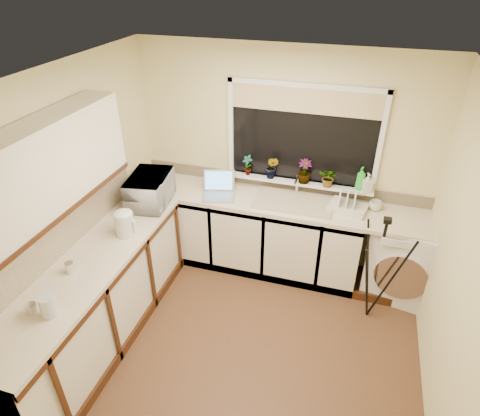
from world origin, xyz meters
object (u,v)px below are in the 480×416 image
Objects in this scene: cup_back at (375,206)px; steel_jar at (70,268)px; glass_jug at (48,306)px; tripod at (377,270)px; plant_c at (305,171)px; washing_machine at (400,257)px; dish_rack at (348,207)px; laptop at (219,189)px; plant_b at (272,167)px; plant_a at (248,165)px; soap_bottle_green at (361,178)px; plant_d at (329,178)px; microwave at (150,190)px; cup_left at (31,309)px; soap_bottle_clear at (367,183)px; kettle at (125,224)px.

steel_jar is at bearing -143.84° from cup_back.
glass_jug is 1.38× the size of cup_back.
tripod is 9.35× the size of cup_back.
steel_jar is 0.37× the size of plant_c.
washing_machine is 0.62m from cup_back.
glass_jug is at bearing -120.58° from dish_rack.
plant_b is at bearing 10.64° from laptop.
plant_a is 0.63m from plant_c.
dish_rack is at bearing -112.45° from soap_bottle_green.
glass_jug is at bearing -131.56° from washing_machine.
plant_d is 0.55m from cup_back.
plant_c reaches higher than soap_bottle_green.
soap_bottle_green is at bearing 5.95° from plant_d.
plant_c reaches higher than tripod.
microwave is at bearing -166.76° from cup_back.
plant_d is (-0.24, 0.17, 0.23)m from dish_rack.
cup_left is at bearing 167.32° from microwave.
laptop is 2.01× the size of soap_bottle_clear.
microwave is at bearing -143.52° from plant_a.
glass_jug is at bearing -90.58° from kettle.
tripod is at bearing -48.86° from plant_d.
plant_a is (0.25, 0.27, 0.20)m from laptop.
dish_rack is 2.71m from steel_jar.
soap_bottle_green reaches higher than glass_jug.
soap_bottle_clear is at bearing 60.96° from dish_rack.
microwave is 2.76× the size of soap_bottle_clear.
cup_left is (-1.26, -2.32, -0.24)m from plant_b.
laptop is 1.76m from steel_jar.
plant_a is at bearing -179.58° from soap_bottle_green.
kettle is 2.59× the size of cup_left.
cup_back is at bearing -9.77° from plant_d.
kettle is (-2.57, -1.03, 0.58)m from washing_machine.
plant_b is at bearing 61.47° from cup_left.
dish_rack is 0.59m from plant_c.
kettle is 2.42m from tripod.
soap_bottle_green reaches higher than microwave.
glass_jug is 3.14m from cup_back.
soap_bottle_clear is (1.53, 0.25, 0.19)m from laptop.
microwave reaches higher than cup_left.
plant_a reaches higher than glass_jug.
tripod is at bearing -108.45° from washing_machine.
soap_bottle_green is (2.05, 1.25, 0.16)m from kettle.
cup_left is at bearing -132.72° from washing_machine.
laptop is at bearing -174.52° from cup_back.
soap_bottle_clear is at bearing 141.47° from cup_back.
soap_bottle_green is at bearing -81.57° from microwave.
plant_b is at bearing 48.00° from kettle.
plant_b is (-1.46, 0.21, 0.74)m from washing_machine.
tripod reaches higher than steel_jar.
tripod is 11.85× the size of steel_jar.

